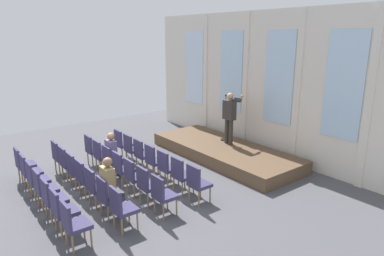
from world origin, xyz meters
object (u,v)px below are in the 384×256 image
chair_r1_c4 (133,175)px  chair_r3_c3 (43,187)px  chair_r1_c6 (162,193)px  chair_r2_c3 (85,176)px  chair_r2_c0 (60,155)px  chair_r2_c1 (67,161)px  chair_r0_c0 (122,142)px  chair_r2_c5 (108,195)px  chair_r3_c6 (73,222)px  chair_r1_c3 (122,167)px  chair_r3_c0 (23,162)px  chair_r0_c5 (181,173)px  chair_r3_c5 (61,209)px  audience_r1_c2 (113,153)px  audience_r2_c5 (110,184)px  chair_r3_c4 (52,197)px  chair_r2_c4 (96,185)px  chair_r1_c0 (92,148)px  chair_r1_c1 (101,154)px  chair_r0_c6 (197,182)px  chair_r0_c4 (167,166)px  chair_r2_c2 (76,168)px  chair_r0_c3 (154,159)px  chair_r0_c2 (142,153)px  chair_r3_c1 (29,170)px  mic_stand (225,130)px  chair_r1_c2 (111,160)px  chair_r2_c6 (121,206)px  chair_r0_c1 (131,147)px  chair_r3_c2 (35,178)px

chair_r1_c4 → chair_r3_c3: same height
chair_r1_c6 → chair_r2_c3: size_ratio=1.00×
chair_r2_c0 → chair_r2_c1: 0.63m
chair_r0_c0 → chair_r2_c5: (3.17, -1.92, 0.00)m
chair_r0_c0 → chair_r3_c6: (3.81, -2.89, 0.00)m
chair_r1_c3 → chair_r3_c0: size_ratio=1.00×
chair_r0_c5 → chair_r3_c5: same height
chair_r3_c6 → chair_r0_c5: bearing=102.4°
chair_r0_c0 → audience_r1_c2: audience_r1_c2 is taller
chair_r0_c0 → audience_r2_c5: 3.68m
chair_r2_c3 → chair_r3_c4: 1.15m
chair_r2_c4 → chair_r3_c4: 0.96m
chair_r1_c0 → chair_r2_c3: same height
chair_r1_c1 → chair_r1_c3: 1.27m
chair_r0_c6 → audience_r2_c5: 1.96m
chair_r1_c0 → chair_r2_c0: bearing=-90.0°
chair_r0_c4 → chair_r2_c2: bearing=-123.4°
chair_r0_c4 → chair_r3_c5: bearing=-77.6°
chair_r2_c2 → chair_r3_c6: (2.54, -0.96, 0.00)m
chair_r2_c4 → chair_r3_c5: (0.63, -0.96, 0.00)m
chair_r2_c0 → chair_r2_c4: size_ratio=1.00×
chair_r0_c3 → chair_r1_c3: bearing=-90.0°
chair_r2_c2 → chair_r2_c3: (0.63, 0.00, 0.00)m
chair_r2_c2 → chair_r0_c2: bearing=90.0°
chair_r2_c3 → chair_r3_c1: bearing=-142.8°
chair_r3_c3 → chair_r3_c4: 0.63m
chair_r2_c1 → chair_r2_c2: bearing=0.0°
chair_r1_c0 → chair_r3_c3: (1.90, -1.92, 0.00)m
mic_stand → chair_r1_c3: (0.42, -4.02, -0.19)m
mic_stand → chair_r0_c0: 3.40m
chair_r1_c2 → chair_r2_c6: (2.54, -0.96, 0.00)m
chair_r0_c3 → chair_r1_c6: 2.13m
chair_r0_c1 → chair_r1_c1: same height
mic_stand → chair_r2_c2: size_ratio=1.65×
mic_stand → chair_r2_c4: mic_stand is taller
chair_r0_c1 → audience_r2_c5: (2.54, -1.85, 0.22)m
chair_r3_c3 → audience_r1_c2: bearing=107.5°
chair_r0_c1 → chair_r2_c1: bearing=-90.0°
chair_r3_c4 → chair_r3_c5: bearing=0.0°
chair_r3_c2 → chair_r0_c4: bearing=66.3°
chair_r3_c5 → chair_r3_c6: size_ratio=1.00×
chair_r2_c5 → chair_r3_c0: size_ratio=1.00×
chair_r0_c2 → chair_r0_c6: 2.54m
chair_r0_c1 → chair_r1_c4: size_ratio=1.00×
mic_stand → chair_r0_c2: (-0.21, -3.06, -0.19)m
chair_r1_c4 → chair_r2_c1: size_ratio=1.00×
chair_r0_c3 → chair_r1_c4: (0.63, -0.96, 0.00)m
chair_r1_c2 → chair_r1_c4: 1.27m
chair_r0_c3 → chair_r2_c2: size_ratio=1.00×
chair_r1_c1 → chair_r2_c4: same height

